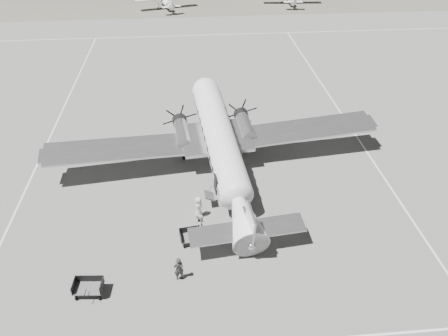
# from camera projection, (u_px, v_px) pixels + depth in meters

# --- Properties ---
(ground) EXTENTS (260.00, 260.00, 0.00)m
(ground) POSITION_uv_depth(u_px,v_px,m) (246.00, 190.00, 35.78)
(ground) COLOR slate
(ground) RESTS_ON ground
(taxi_line_right) EXTENTS (0.15, 80.00, 0.01)m
(taxi_line_right) POSITION_uv_depth(u_px,v_px,m) (387.00, 182.00, 36.66)
(taxi_line_right) COLOR silver
(taxi_line_right) RESTS_ON ground
(taxi_line_left) EXTENTS (0.15, 60.00, 0.01)m
(taxi_line_left) POSITION_uv_depth(u_px,v_px,m) (50.00, 138.00, 42.62)
(taxi_line_left) COLOR silver
(taxi_line_left) RESTS_ON ground
(taxi_line_horizon) EXTENTS (90.00, 0.15, 0.01)m
(taxi_line_horizon) POSITION_uv_depth(u_px,v_px,m) (212.00, 35.00, 68.48)
(taxi_line_horizon) COLOR silver
(taxi_line_horizon) RESTS_ON ground
(dc3_airliner) EXTENTS (31.48, 23.58, 5.59)m
(dc3_airliner) POSITION_uv_depth(u_px,v_px,m) (222.00, 148.00, 35.82)
(dc3_airliner) COLOR silver
(dc3_airliner) RESTS_ON ground
(light_plane_left) EXTENTS (12.91, 11.51, 2.26)m
(light_plane_left) POSITION_uv_depth(u_px,v_px,m) (165.00, 3.00, 80.11)
(light_plane_left) COLOR silver
(light_plane_left) RESTS_ON ground
(baggage_cart_near) EXTENTS (1.96, 1.52, 1.01)m
(baggage_cart_near) POSITION_uv_depth(u_px,v_px,m) (192.00, 236.00, 30.58)
(baggage_cart_near) COLOR #4E4E4E
(baggage_cart_near) RESTS_ON ground
(baggage_cart_far) EXTENTS (1.97, 1.47, 1.06)m
(baggage_cart_far) POSITION_uv_depth(u_px,v_px,m) (89.00, 288.00, 26.83)
(baggage_cart_far) COLOR #4E4E4E
(baggage_cart_far) RESTS_ON ground
(ground_crew) EXTENTS (0.77, 0.64, 1.81)m
(ground_crew) POSITION_uv_depth(u_px,v_px,m) (179.00, 269.00, 27.63)
(ground_crew) COLOR #2D2D2D
(ground_crew) RESTS_ON ground
(ramp_agent) EXTENTS (1.02, 1.08, 1.77)m
(ramp_agent) POSITION_uv_depth(u_px,v_px,m) (202.00, 225.00, 31.03)
(ramp_agent) COLOR silver
(ramp_agent) RESTS_ON ground
(passenger) EXTENTS (0.81, 0.99, 1.74)m
(passenger) POSITION_uv_depth(u_px,v_px,m) (199.00, 207.00, 32.65)
(passenger) COLOR silver
(passenger) RESTS_ON ground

